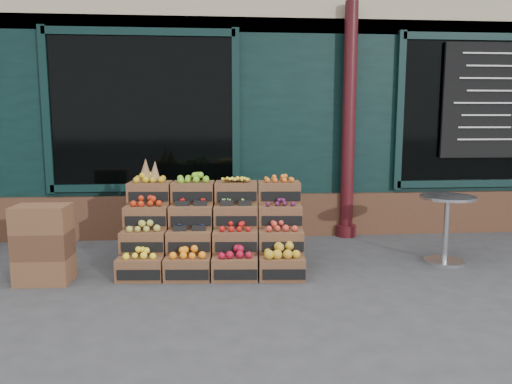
{
  "coord_description": "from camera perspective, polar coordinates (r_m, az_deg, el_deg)",
  "views": [
    {
      "loc": [
        -0.68,
        -4.72,
        1.66
      ],
      "look_at": [
        -0.2,
        0.7,
        0.85
      ],
      "focal_mm": 35.0,
      "sensor_mm": 36.0,
      "label": 1
    }
  ],
  "objects": [
    {
      "name": "bistro_table",
      "position": [
        6.12,
        20.93,
        -3.15
      ],
      "size": [
        0.62,
        0.62,
        0.78
      ],
      "rotation": [
        0.0,
        0.0,
        -0.29
      ],
      "color": "#AFB3B6",
      "rests_on": "ground"
    },
    {
      "name": "crate_display",
      "position": [
        5.58,
        -4.89,
        -4.9
      ],
      "size": [
        2.0,
        1.09,
        1.21
      ],
      "rotation": [
        0.0,
        0.0,
        -0.08
      ],
      "color": "brown",
      "rests_on": "ground"
    },
    {
      "name": "shop_facade",
      "position": [
        9.89,
        -1.1,
        12.72
      ],
      "size": [
        12.0,
        6.24,
        4.8
      ],
      "color": "black",
      "rests_on": "ground"
    },
    {
      "name": "spare_crates",
      "position": [
        5.49,
        -23.14,
        -5.51
      ],
      "size": [
        0.54,
        0.38,
        0.8
      ],
      "rotation": [
        0.0,
        0.0,
        -0.03
      ],
      "color": "brown",
      "rests_on": "ground"
    },
    {
      "name": "shopkeeper",
      "position": [
        7.83,
        -13.86,
        3.82
      ],
      "size": [
        0.78,
        0.52,
        2.12
      ],
      "primitive_type": "imported",
      "rotation": [
        0.0,
        0.0,
        3.16
      ],
      "color": "#1C6333",
      "rests_on": "ground"
    },
    {
      "name": "ground",
      "position": [
        5.05,
        3.01,
        -10.73
      ],
      "size": [
        60.0,
        60.0,
        0.0
      ],
      "primitive_type": "plane",
      "color": "#3B3B3D",
      "rests_on": "ground"
    }
  ]
}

